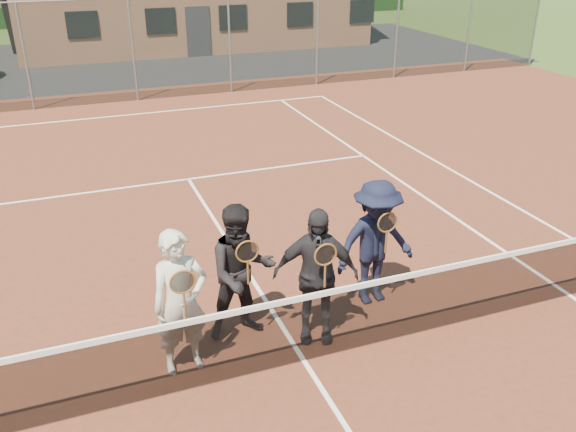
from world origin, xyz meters
name	(u,v)px	position (x,y,z in m)	size (l,w,h in m)	color
ground	(114,62)	(0.00, 20.00, 0.00)	(220.00, 220.00, 0.00)	#304619
court_surface	(304,362)	(0.00, 0.00, 0.01)	(30.00, 30.00, 0.02)	#562819
tarmac_carpark	(5,70)	(-4.00, 20.00, 0.01)	(40.00, 12.00, 0.01)	black
hedge_row	(88,14)	(0.00, 32.00, 0.55)	(40.00, 1.20, 1.10)	black
court_markings	(304,361)	(0.00, 0.00, 0.02)	(11.03, 23.83, 0.01)	white
tennis_net	(304,326)	(0.00, 0.00, 0.54)	(11.68, 0.08, 1.10)	slate
perimeter_fence	(133,50)	(0.00, 13.50, 1.52)	(30.07, 0.07, 3.02)	slate
player_a	(180,303)	(-1.36, 0.42, 0.92)	(0.70, 0.53, 1.80)	beige
player_b	(242,272)	(-0.51, 0.82, 0.92)	(0.88, 0.69, 1.80)	black
player_c	(316,275)	(0.32, 0.43, 0.92)	(1.14, 0.79, 1.80)	black
player_d	(375,243)	(1.42, 0.93, 0.92)	(1.19, 0.72, 1.80)	black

